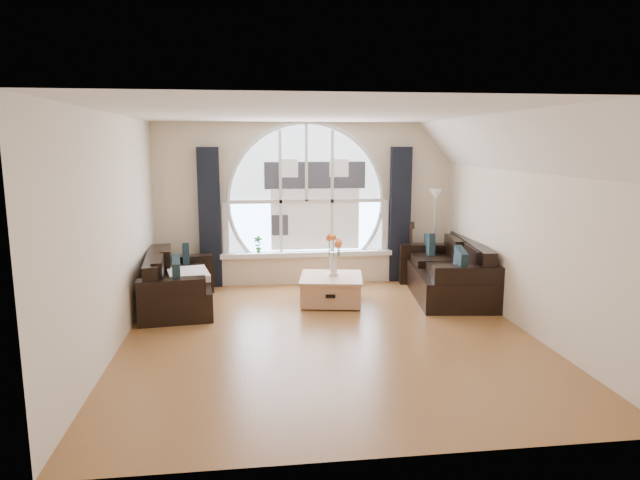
# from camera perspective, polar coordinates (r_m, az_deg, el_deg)

# --- Properties ---
(ground) EXTENTS (5.00, 5.50, 0.01)m
(ground) POSITION_cam_1_polar(r_m,az_deg,el_deg) (7.00, 0.95, -9.78)
(ground) COLOR brown
(ground) RESTS_ON ground
(ceiling) EXTENTS (5.00, 5.50, 0.01)m
(ceiling) POSITION_cam_1_polar(r_m,az_deg,el_deg) (6.59, 1.02, 12.89)
(ceiling) COLOR silver
(ceiling) RESTS_ON ground
(wall_back) EXTENTS (5.00, 0.01, 2.70)m
(wall_back) POSITION_cam_1_polar(r_m,az_deg,el_deg) (9.37, -1.43, 3.75)
(wall_back) COLOR beige
(wall_back) RESTS_ON ground
(wall_front) EXTENTS (5.00, 0.01, 2.70)m
(wall_front) POSITION_cam_1_polar(r_m,az_deg,el_deg) (4.01, 6.63, -4.72)
(wall_front) COLOR beige
(wall_front) RESTS_ON ground
(wall_left) EXTENTS (0.01, 5.50, 2.70)m
(wall_left) POSITION_cam_1_polar(r_m,az_deg,el_deg) (6.78, -20.44, 0.73)
(wall_left) COLOR beige
(wall_left) RESTS_ON ground
(wall_right) EXTENTS (0.01, 5.50, 2.70)m
(wall_right) POSITION_cam_1_polar(r_m,az_deg,el_deg) (7.44, 20.41, 1.51)
(wall_right) COLOR beige
(wall_right) RESTS_ON ground
(attic_slope) EXTENTS (0.92, 5.50, 0.72)m
(attic_slope) POSITION_cam_1_polar(r_m,az_deg,el_deg) (7.24, 18.76, 9.34)
(attic_slope) COLOR silver
(attic_slope) RESTS_ON ground
(arched_window) EXTENTS (2.60, 0.06, 2.15)m
(arched_window) POSITION_cam_1_polar(r_m,az_deg,el_deg) (9.31, -1.42, 5.41)
(arched_window) COLOR silver
(arched_window) RESTS_ON wall_back
(window_sill) EXTENTS (2.90, 0.22, 0.08)m
(window_sill) POSITION_cam_1_polar(r_m,az_deg,el_deg) (9.40, -1.35, -1.41)
(window_sill) COLOR white
(window_sill) RESTS_ON wall_back
(window_frame) EXTENTS (2.76, 0.08, 2.15)m
(window_frame) POSITION_cam_1_polar(r_m,az_deg,el_deg) (9.29, -1.40, 5.40)
(window_frame) COLOR white
(window_frame) RESTS_ON wall_back
(neighbor_house) EXTENTS (1.70, 0.02, 1.50)m
(neighbor_house) POSITION_cam_1_polar(r_m,az_deg,el_deg) (9.33, -0.49, 4.65)
(neighbor_house) COLOR silver
(neighbor_house) RESTS_ON wall_back
(curtain_left) EXTENTS (0.35, 0.12, 2.30)m
(curtain_left) POSITION_cam_1_polar(r_m,az_deg,el_deg) (9.25, -11.27, 2.23)
(curtain_left) COLOR black
(curtain_left) RESTS_ON ground
(curtain_right) EXTENTS (0.35, 0.12, 2.30)m
(curtain_right) POSITION_cam_1_polar(r_m,az_deg,el_deg) (9.57, 8.23, 2.57)
(curtain_right) COLOR black
(curtain_right) RESTS_ON ground
(sofa_left) EXTENTS (1.07, 1.86, 0.79)m
(sofa_left) POSITION_cam_1_polar(r_m,az_deg,el_deg) (8.30, -14.32, -4.03)
(sofa_left) COLOR black
(sofa_left) RESTS_ON ground
(sofa_right) EXTENTS (1.22, 2.07, 0.87)m
(sofa_right) POSITION_cam_1_polar(r_m,az_deg,el_deg) (8.80, 12.85, -3.18)
(sofa_right) COLOR black
(sofa_right) RESTS_ON ground
(coffee_chest) EXTENTS (1.04, 1.04, 0.44)m
(coffee_chest) POSITION_cam_1_polar(r_m,az_deg,el_deg) (8.31, 1.15, -4.98)
(coffee_chest) COLOR #A37550
(coffee_chest) RESTS_ON ground
(throw_blanket) EXTENTS (0.67, 0.67, 0.10)m
(throw_blanket) POSITION_cam_1_polar(r_m,az_deg,el_deg) (8.18, -13.40, -3.49)
(throw_blanket) COLOR silver
(throw_blanket) RESTS_ON sofa_left
(vase_flowers) EXTENTS (0.24, 0.24, 0.70)m
(vase_flowers) POSITION_cam_1_polar(r_m,az_deg,el_deg) (8.27, 1.41, -0.99)
(vase_flowers) COLOR white
(vase_flowers) RESTS_ON coffee_chest
(floor_lamp) EXTENTS (0.24, 0.24, 1.60)m
(floor_lamp) POSITION_cam_1_polar(r_m,az_deg,el_deg) (9.54, 11.64, 0.32)
(floor_lamp) COLOR #B2B2B2
(floor_lamp) RESTS_ON ground
(guitar) EXTENTS (0.39, 0.29, 1.06)m
(guitar) POSITION_cam_1_polar(r_m,az_deg,el_deg) (9.59, 9.22, -1.19)
(guitar) COLOR brown
(guitar) RESTS_ON ground
(potted_plant) EXTENTS (0.17, 0.13, 0.28)m
(potted_plant) POSITION_cam_1_polar(r_m,az_deg,el_deg) (9.32, -6.39, -0.43)
(potted_plant) COLOR #1E6023
(potted_plant) RESTS_ON window_sill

